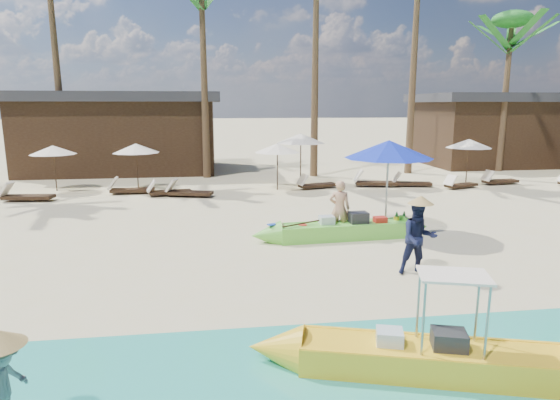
{
  "coord_description": "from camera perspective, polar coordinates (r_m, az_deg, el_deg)",
  "views": [
    {
      "loc": [
        -2.83,
        -9.69,
        3.65
      ],
      "look_at": [
        -1.25,
        2.0,
        1.24
      ],
      "focal_mm": 30.0,
      "sensor_mm": 36.0,
      "label": 1
    }
  ],
  "objects": [
    {
      "name": "ground",
      "position": [
        10.74,
        8.14,
        -8.46
      ],
      "size": [
        240.0,
        240.0,
        0.0
      ],
      "primitive_type": "plane",
      "color": "beige",
      "rests_on": "ground"
    },
    {
      "name": "green_canoe",
      "position": [
        13.1,
        7.65,
        -3.63
      ],
      "size": [
        5.71,
        0.96,
        0.73
      ],
      "rotation": [
        0.0,
        0.0,
        0.06
      ],
      "color": "#69D13F",
      "rests_on": "ground"
    },
    {
      "name": "yellow_canoe",
      "position": [
        7.06,
        17.85,
        -17.94
      ],
      "size": [
        5.55,
        1.94,
        1.47
      ],
      "rotation": [
        0.0,
        0.0,
        -0.28
      ],
      "color": "yellow",
      "rests_on": "ground"
    },
    {
      "name": "tourist",
      "position": [
        13.19,
        7.27,
        -1.03
      ],
      "size": [
        0.67,
        0.54,
        1.6
      ],
      "primitive_type": "imported",
      "rotation": [
        0.0,
        0.0,
        2.84
      ],
      "color": "tan",
      "rests_on": "ground"
    },
    {
      "name": "vendor_green",
      "position": [
        10.57,
        16.53,
        -4.48
      ],
      "size": [
        0.85,
        0.7,
        1.64
      ],
      "primitive_type": "imported",
      "rotation": [
        0.0,
        0.0,
        -0.1
      ],
      "color": "#15193A",
      "rests_on": "ground"
    },
    {
      "name": "vendor_yellow",
      "position": [
        6.16,
        -30.61,
        -18.82
      ],
      "size": [
        0.52,
        0.74,
        1.04
      ],
      "primitive_type": "imported",
      "rotation": [
        0.0,
        0.0,
        1.36
      ],
      "color": "gray",
      "rests_on": "ground"
    },
    {
      "name": "blue_umbrella",
      "position": [
        13.56,
        13.11,
        6.04
      ],
      "size": [
        2.49,
        2.49,
        2.68
      ],
      "color": "#99999E",
      "rests_on": "ground"
    },
    {
      "name": "resort_parasol_3",
      "position": [
        22.15,
        -25.94,
        5.51
      ],
      "size": [
        1.9,
        1.9,
        1.96
      ],
      "color": "#332214",
      "rests_on": "ground"
    },
    {
      "name": "lounger_3_right",
      "position": [
        20.5,
        -28.68,
        0.48
      ],
      "size": [
        1.98,
        0.77,
        0.66
      ],
      "rotation": [
        0.0,
        0.0,
        -0.09
      ],
      "color": "#332214",
      "rests_on": "ground"
    },
    {
      "name": "resort_parasol_4",
      "position": [
        20.96,
        -17.15,
        6.05
      ],
      "size": [
        1.97,
        1.97,
        2.03
      ],
      "color": "#332214",
      "rests_on": "ground"
    },
    {
      "name": "lounger_4_left",
      "position": [
        20.46,
        -17.93,
        1.3
      ],
      "size": [
        1.86,
        0.61,
        0.63
      ],
      "rotation": [
        0.0,
        0.0,
        0.02
      ],
      "color": "#332214",
      "rests_on": "ground"
    },
    {
      "name": "lounger_4_right",
      "position": [
        19.59,
        -13.62,
        1.08
      ],
      "size": [
        1.83,
        0.85,
        0.6
      ],
      "rotation": [
        0.0,
        0.0,
        0.18
      ],
      "color": "#332214",
      "rests_on": "ground"
    },
    {
      "name": "resort_parasol_5",
      "position": [
        20.14,
        -0.33,
        6.36
      ],
      "size": [
        1.97,
        1.97,
        2.03
      ],
      "color": "#332214",
      "rests_on": "ground"
    },
    {
      "name": "lounger_5_left",
      "position": [
        19.22,
        -11.25,
        1.02
      ],
      "size": [
        1.95,
        1.03,
        0.63
      ],
      "rotation": [
        0.0,
        0.0,
        -0.26
      ],
      "color": "#332214",
      "rests_on": "ground"
    },
    {
      "name": "resort_parasol_6",
      "position": [
        21.94,
        2.55,
        7.52
      ],
      "size": [
        2.27,
        2.27,
        2.34
      ],
      "color": "#332214",
      "rests_on": "ground"
    },
    {
      "name": "lounger_6_left",
      "position": [
        20.71,
        4.27,
        1.93
      ],
      "size": [
        1.84,
        0.98,
        0.6
      ],
      "rotation": [
        0.0,
        0.0,
        0.26
      ],
      "color": "#332214",
      "rests_on": "ground"
    },
    {
      "name": "lounger_6_right",
      "position": [
        21.59,
        11.31,
        2.2
      ],
      "size": [
        2.07,
        0.98,
        0.68
      ],
      "rotation": [
        0.0,
        0.0,
        -0.19
      ],
      "color": "#332214",
      "rests_on": "ground"
    },
    {
      "name": "resort_parasol_7",
      "position": [
        21.61,
        13.07,
        6.55
      ],
      "size": [
        2.02,
        2.02,
        2.08
      ],
      "color": "#332214",
      "rests_on": "ground"
    },
    {
      "name": "lounger_7_left",
      "position": [
        22.0,
        15.54,
        2.1
      ],
      "size": [
        1.81,
        0.87,
        0.59
      ],
      "rotation": [
        0.0,
        0.0,
        -0.2
      ],
      "color": "#332214",
      "rests_on": "ground"
    },
    {
      "name": "lounger_7_right",
      "position": [
        22.2,
        21.01,
        1.8
      ],
      "size": [
        1.72,
        1.01,
        0.56
      ],
      "rotation": [
        0.0,
        0.0,
        0.33
      ],
      "color": "#332214",
      "rests_on": "ground"
    },
    {
      "name": "resort_parasol_8",
      "position": [
        23.32,
        22.03,
        6.4
      ],
      "size": [
        2.04,
        2.04,
        2.1
      ],
      "color": "#332214",
      "rests_on": "ground"
    },
    {
      "name": "lounger_8_left",
      "position": [
        24.02,
        25.05,
        2.2
      ],
      "size": [
        1.81,
        0.78,
        0.6
      ],
      "rotation": [
        0.0,
        0.0,
        0.14
      ],
      "color": "#332214",
      "rests_on": "ground"
    },
    {
      "name": "palm_6",
      "position": [
        29.04,
        26.28,
        17.14
      ],
      "size": [
        2.08,
        2.08,
        8.51
      ],
      "color": "brown",
      "rests_on": "ground"
    },
    {
      "name": "pavilion_west",
      "position": [
        27.72,
        -18.62,
        7.94
      ],
      "size": [
        10.8,
        6.6,
        4.3
      ],
      "color": "#332214",
      "rests_on": "ground"
    },
    {
      "name": "pavilion_east",
      "position": [
        32.01,
        24.28,
        7.94
      ],
      "size": [
        8.8,
        6.6,
        4.3
      ],
      "color": "#332214",
      "rests_on": "ground"
    }
  ]
}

